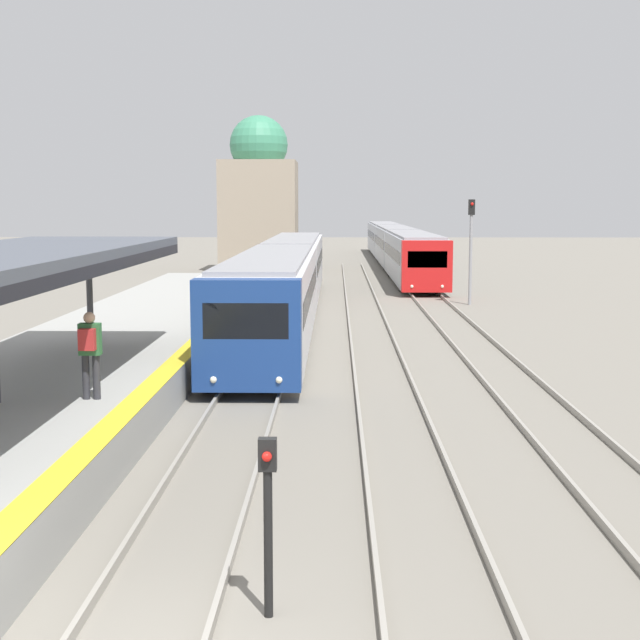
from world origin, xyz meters
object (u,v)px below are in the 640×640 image
(train_far, at_px, (395,244))
(signal_post_near, at_px, (268,508))
(person_on_platform, at_px, (90,348))
(signal_mast_far, at_px, (471,238))
(train_near, at_px, (285,277))

(train_far, xyz_separation_m, signal_post_near, (-5.23, -58.22, -0.39))
(person_on_platform, relative_size, signal_mast_far, 0.35)
(train_far, xyz_separation_m, signal_mast_far, (1.66, -26.82, 1.40))
(signal_post_near, bearing_deg, train_far, 84.86)
(train_far, bearing_deg, signal_mast_far, -86.47)
(person_on_platform, relative_size, train_near, 0.05)
(train_near, bearing_deg, signal_post_near, -87.19)
(train_far, height_order, signal_post_near, train_far)
(train_far, bearing_deg, train_near, -101.72)
(person_on_platform, relative_size, train_far, 0.03)
(train_near, xyz_separation_m, signal_mast_far, (8.20, 4.73, 1.38))
(train_far, bearing_deg, signal_post_near, -95.14)
(train_far, distance_m, signal_mast_far, 26.91)
(train_near, xyz_separation_m, train_far, (6.54, 31.55, -0.02))
(train_far, distance_m, signal_post_near, 58.46)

